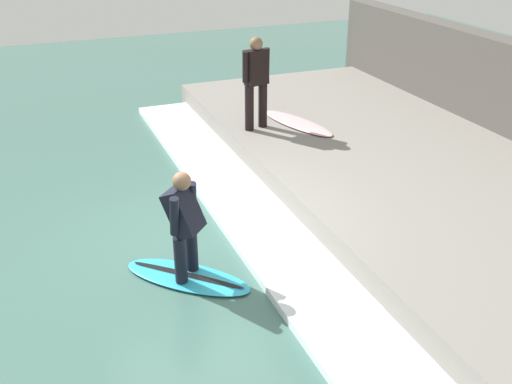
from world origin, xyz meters
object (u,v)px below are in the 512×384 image
at_px(surfboard_riding, 188,277).
at_px(surfboard_waiting_near, 297,123).
at_px(surfer_waiting_near, 256,78).
at_px(surfer_riding, 184,220).

relative_size(surfboard_riding, surfboard_waiting_near, 0.86).
bearing_deg(surfboard_riding, surfboard_waiting_near, 48.03).
xyz_separation_m(surfboard_riding, surfboard_waiting_near, (3.13, 3.48, 0.43)).
height_order(surfboard_riding, surfboard_waiting_near, surfboard_waiting_near).
bearing_deg(surfer_waiting_near, surfboard_riding, -123.18).
height_order(surfboard_riding, surfer_riding, surfer_riding).
height_order(surfer_riding, surfboard_waiting_near, surfer_riding).
bearing_deg(surfer_riding, surfboard_waiting_near, 48.03).
xyz_separation_m(surfboard_riding, surfer_waiting_near, (2.35, 3.59, 1.33)).
bearing_deg(surfer_riding, surfer_waiting_near, 56.82).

